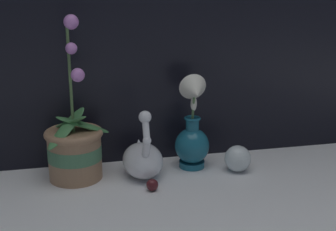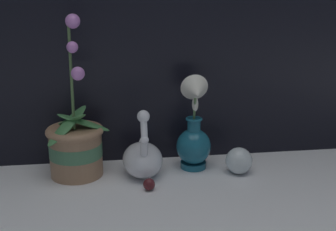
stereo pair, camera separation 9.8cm
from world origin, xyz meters
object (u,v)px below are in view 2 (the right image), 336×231
Objects in this scene: blue_vase at (194,135)px; glass_sphere at (239,161)px; orchid_potted_plant at (76,144)px; swan_figurine at (143,157)px.

glass_sphere is (0.12, -0.05, -0.06)m from blue_vase.
orchid_potted_plant is 2.18× the size of swan_figurine.
glass_sphere is at bearing -24.21° from blue_vase.
orchid_potted_plant is at bearing 173.34° from glass_sphere.
glass_sphere is at bearing -6.66° from orchid_potted_plant.
orchid_potted_plant is at bearing -179.87° from blue_vase.
swan_figurine is at bearing 174.06° from glass_sphere.
glass_sphere is at bearing -5.94° from swan_figurine.
swan_figurine is at bearing -7.73° from orchid_potted_plant.
blue_vase is (0.15, 0.03, 0.05)m from swan_figurine.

